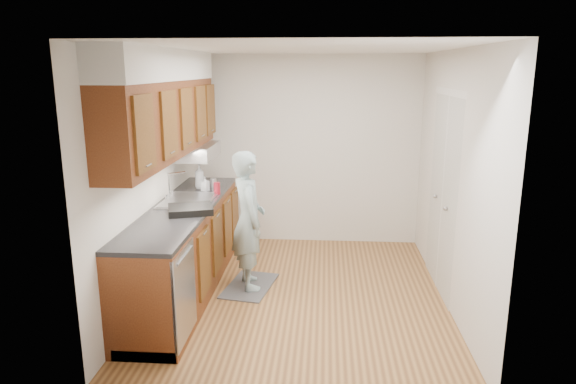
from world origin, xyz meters
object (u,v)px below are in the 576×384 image
Objects in this scene: soap_bottle_b at (205,184)px; soda_can at (217,188)px; steel_can at (213,184)px; soap_bottle_a at (199,176)px; dish_rack at (190,209)px; person at (248,211)px.

soap_bottle_b reaches higher than soda_can.
soap_bottle_a is at bearing 165.21° from steel_can.
steel_can is 0.32× the size of dish_rack.
soda_can and steel_can have the same top height.
soap_bottle_a reaches higher than soap_bottle_b.
person is 5.79× the size of soap_bottle_a.
soap_bottle_b is 0.12m from steel_can.
dish_rack is at bearing 108.34° from person.
soap_bottle_b reaches higher than dish_rack.
dish_rack is at bearing -97.52° from soda_can.
steel_can reaches higher than dish_rack.
steel_can is at bearing 19.85° from person.
person is 0.66m from dish_rack.
steel_can is at bearing 45.14° from soap_bottle_b.
soda_can is 1.00× the size of steel_can.
soap_bottle_a is at bearing 26.30° from person.
steel_can is (0.17, -0.05, -0.08)m from soap_bottle_a.
soda_can is 0.25m from steel_can.
person is at bearing -42.18° from soap_bottle_b.
dish_rack is (0.07, -0.92, -0.05)m from soap_bottle_b.
dish_rack is at bearing -90.70° from steel_can.
soap_bottle_b is 1.27× the size of steel_can.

